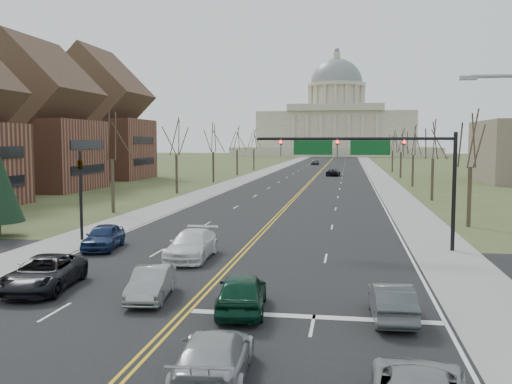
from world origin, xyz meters
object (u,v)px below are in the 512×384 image
(car_sb_inner_second, at_px, (192,245))
(car_nb_inner_second, at_px, (214,357))
(car_nb_outer_lead, at_px, (392,301))
(car_sb_inner_lead, at_px, (151,283))
(signal_mast, at_px, (369,156))
(car_sb_outer_second, at_px, (104,237))
(car_sb_outer_lead, at_px, (44,273))
(car_nb_inner_lead, at_px, (242,292))
(car_far_sb, at_px, (315,162))
(signal_left, at_px, (81,185))
(car_far_nb, at_px, (333,172))

(car_sb_inner_second, bearing_deg, car_nb_inner_second, -73.24)
(car_nb_outer_lead, distance_m, car_sb_inner_lead, 9.85)
(signal_mast, bearing_deg, car_sb_outer_second, -169.78)
(car_sb_outer_lead, distance_m, car_sb_outer_second, 9.62)
(car_nb_inner_lead, relative_size, car_far_sb, 0.98)
(car_nb_inner_second, bearing_deg, car_sb_outer_lead, -45.44)
(car_far_sb, bearing_deg, car_sb_outer_second, -87.36)
(car_sb_outer_lead, height_order, car_sb_outer_second, car_sb_outer_second)
(car_nb_outer_lead, relative_size, car_sb_inner_second, 0.77)
(car_nb_inner_second, xyz_separation_m, car_far_sb, (-5.81, 146.73, 0.09))
(signal_mast, bearing_deg, car_far_sb, 94.83)
(signal_left, bearing_deg, car_sb_inner_second, -28.21)
(signal_left, relative_size, car_sb_outer_second, 1.33)
(car_nb_inner_lead, distance_m, car_far_sb, 140.38)
(car_far_sb, bearing_deg, car_nb_outer_lead, -80.44)
(signal_mast, xyz_separation_m, car_nb_outer_lead, (0.42, -14.32, -5.06))
(car_sb_outer_lead, bearing_deg, car_sb_outer_second, 91.50)
(car_nb_inner_lead, bearing_deg, car_far_nb, -96.88)
(car_far_sb, bearing_deg, car_sb_outer_lead, -86.60)
(signal_left, distance_m, car_nb_inner_second, 25.28)
(car_nb_inner_lead, distance_m, car_sb_outer_second, 15.71)
(signal_mast, distance_m, car_sb_inner_second, 12.10)
(car_nb_inner_second, relative_size, car_far_sb, 1.04)
(car_nb_inner_lead, bearing_deg, signal_left, -52.42)
(car_nb_outer_lead, xyz_separation_m, car_far_nb, (-4.56, 88.92, 0.01))
(car_sb_inner_lead, relative_size, car_far_nb, 0.81)
(car_nb_outer_lead, relative_size, car_sb_outer_second, 0.93)
(car_nb_inner_lead, height_order, car_far_nb, car_nb_inner_lead)
(car_nb_inner_second, relative_size, car_sb_outer_lead, 0.90)
(car_sb_outer_second, xyz_separation_m, car_far_nb, (11.93, 77.49, -0.07))
(car_nb_inner_second, distance_m, car_sb_inner_second, 16.71)
(car_far_nb, bearing_deg, car_far_sb, -76.88)
(car_nb_outer_lead, height_order, car_far_nb, car_far_nb)
(car_nb_outer_lead, xyz_separation_m, car_sb_outer_second, (-16.49, 11.42, 0.08))
(car_sb_inner_lead, bearing_deg, car_sb_outer_second, 116.23)
(car_nb_inner_second, bearing_deg, car_sb_outer_second, -62.82)
(car_far_sb, bearing_deg, signal_left, -88.71)
(signal_mast, bearing_deg, car_nb_inner_second, -103.12)
(car_nb_outer_lead, xyz_separation_m, car_far_sb, (-11.06, 140.30, 0.11))
(car_sb_inner_lead, relative_size, car_sb_inner_second, 0.74)
(signal_mast, bearing_deg, car_nb_inner_lead, -110.21)
(car_nb_inner_second, bearing_deg, car_sb_inner_second, -77.29)
(signal_left, relative_size, car_far_sb, 1.28)
(car_sb_inner_lead, distance_m, car_sb_outer_lead, 5.32)
(car_nb_inner_lead, distance_m, car_sb_outer_lead, 9.56)
(car_nb_inner_lead, bearing_deg, car_nb_inner_second, 87.62)
(car_sb_outer_second, relative_size, car_far_nb, 0.90)
(signal_left, height_order, car_nb_inner_lead, signal_left)
(signal_left, height_order, car_sb_outer_second, signal_left)
(car_far_nb, bearing_deg, signal_mast, 99.09)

